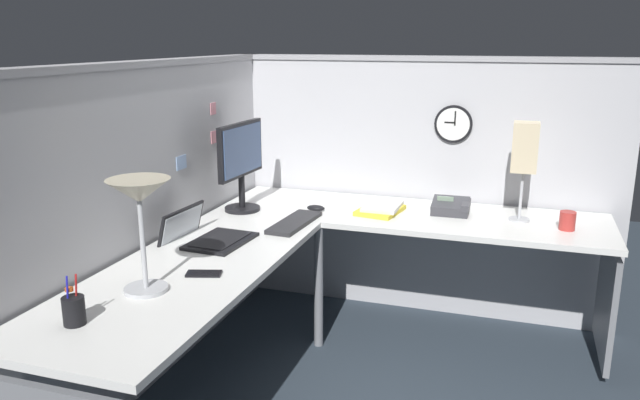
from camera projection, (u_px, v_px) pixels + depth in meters
ground_plane at (338, 363)px, 3.32m from camera, size 6.80×6.80×0.00m
cubicle_wall_back at (148, 225)px, 3.05m from camera, size 2.57×0.12×1.58m
cubicle_wall_right at (420, 186)px, 3.84m from camera, size 0.12×2.37×1.58m
desk at (339, 261)px, 3.02m from camera, size 2.35×2.15×0.73m
monitor at (241, 160)px, 3.47m from camera, size 0.46×0.20×0.50m
laptop at (203, 236)px, 3.01m from camera, size 0.36×0.40×0.22m
keyboard at (295, 222)px, 3.27m from camera, size 0.44×0.17×0.02m
computer_mouse at (316, 208)px, 3.53m from camera, size 0.06×0.10×0.03m
desk_lamp_dome at (139, 200)px, 2.32m from camera, size 0.24×0.24×0.44m
pen_cup at (74, 310)px, 2.12m from camera, size 0.08×0.08×0.18m
cell_phone at (204, 274)px, 2.58m from camera, size 0.11×0.16×0.01m
office_phone at (452, 207)px, 3.47m from camera, size 0.19×0.21×0.11m
book_stack at (381, 209)px, 3.50m from camera, size 0.31×0.25×0.04m
desk_lamp_paper at (525, 150)px, 3.25m from camera, size 0.13×0.13×0.53m
coffee_mug at (567, 221)px, 3.17m from camera, size 0.08×0.08×0.10m
wall_clock at (453, 124)px, 3.64m from camera, size 0.04×0.22×0.22m
pinned_note_leftmost at (181, 163)px, 3.20m from camera, size 0.10×0.00×0.07m
pinned_note_middle at (214, 137)px, 3.52m from camera, size 0.06×0.00×0.07m
pinned_note_rightmost at (213, 109)px, 3.49m from camera, size 0.06×0.00×0.07m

